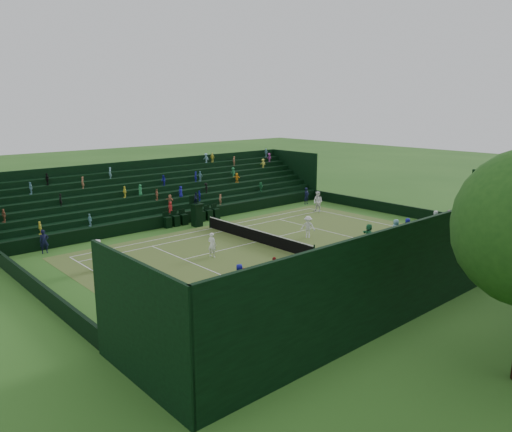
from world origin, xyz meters
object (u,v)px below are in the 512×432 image
Objects in this scene: player_near_west at (98,255)px; tennis_net at (256,235)px; player_far_west at (318,202)px; umpire_chair at (197,212)px; player_far_east at (308,227)px; player_near_east at (212,245)px.

tennis_net is at bearing -75.40° from player_near_west.
player_near_west reaches higher than player_far_west.
player_near_west is (-1.67, -11.55, 0.47)m from tennis_net.
umpire_chair is at bearing -41.55° from player_near_west.
tennis_net is 4.21m from player_far_east.
player_near_west reaches higher than player_far_east.
umpire_chair is at bearing -111.61° from player_far_west.
umpire_chair reaches higher than player_near_east.
tennis_net is at bearing -100.90° from player_near_east.
player_near_west is 15.75m from player_far_east.
player_near_east is 8.52m from player_far_east.
umpire_chair is 8.83m from player_near_east.
player_far_west is (-3.97, 11.33, 0.46)m from tennis_net.
player_far_east reaches higher than tennis_net.
umpire_chair is 12.17m from player_far_west.
player_far_east reaches higher than player_near_east.
player_near_west reaches higher than tennis_net.
player_near_east is at bearing -80.28° from tennis_net.
player_far_east is at bearing 26.45° from umpire_chair.
umpire_chair is 1.45× the size of player_near_west.
umpire_chair is at bearing -48.81° from player_near_east.
player_near_east is 1.00× the size of player_far_east.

